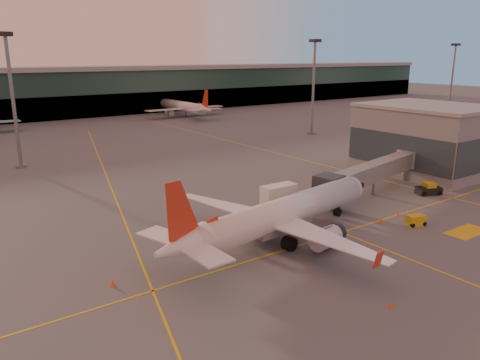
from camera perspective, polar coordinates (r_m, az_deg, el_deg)
ground at (r=53.54m, az=12.61°, el=-8.98°), size 600.00×600.00×0.00m
taxi_markings at (r=84.88m, az=-13.86°, el=-0.08°), size 100.12×173.00×0.01m
terminal at (r=178.21m, az=-23.87°, el=9.64°), size 400.00×20.00×17.60m
gate_building at (r=94.78m, az=21.86°, el=4.71°), size 18.40×22.40×12.60m
mast_west_near at (r=99.74m, az=-26.05°, el=9.72°), size 2.40×2.40×25.60m
mast_east_near at (r=131.84m, az=8.97°, el=11.94°), size 2.40×2.40×25.60m
mast_east_far at (r=193.92m, az=24.49°, el=11.72°), size 2.40×2.40×25.60m
main_airplane at (r=54.72m, az=4.78°, el=-4.35°), size 34.08×30.89×10.31m
jet_bridge at (r=77.47m, az=16.44°, el=1.07°), size 28.98×8.69×5.34m
catering_truck at (r=65.59m, az=4.80°, el=-2.06°), size 5.18×2.44×3.98m
gpu_cart at (r=65.04m, az=20.65°, el=-4.63°), size 2.63×1.99×1.36m
pushback_tug at (r=80.06m, az=22.02°, el=-1.09°), size 4.20×3.30×1.92m
cone_nose at (r=68.44m, az=18.59°, el=-3.82°), size 0.46×0.46×0.59m
cone_tail at (r=47.43m, az=-15.26°, el=-12.01°), size 0.50×0.50×0.64m
cone_wing_right at (r=44.45m, az=17.93°, el=-14.23°), size 0.41×0.41×0.52m
cone_fwd at (r=64.67m, az=16.83°, el=-4.76°), size 0.48×0.48×0.61m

